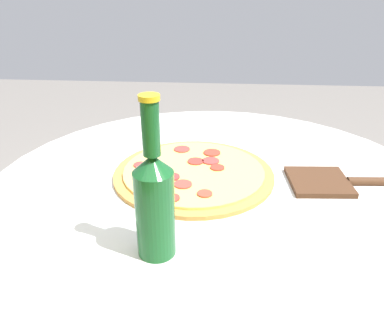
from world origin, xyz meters
TOP-DOWN VIEW (x-y plane):
  - table at (0.00, 0.00)m, footprint 1.06×1.06m
  - pizza at (0.06, -0.03)m, footprint 0.38×0.38m
  - beer_bottle at (0.10, 0.25)m, footprint 0.07×0.07m
  - pizza_paddle at (-0.26, -0.02)m, footprint 0.26×0.14m

SIDE VIEW (x-z plane):
  - table at x=0.00m, z-range 0.20..0.96m
  - pizza_paddle at x=-0.26m, z-range 0.76..0.78m
  - pizza at x=0.06m, z-range 0.76..0.78m
  - beer_bottle at x=0.10m, z-range 0.73..1.00m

